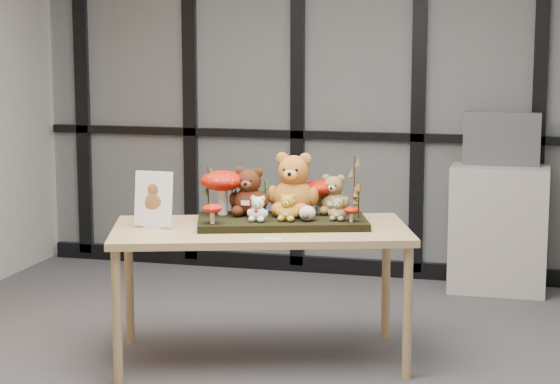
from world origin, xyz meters
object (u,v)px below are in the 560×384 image
(plush_cream_hedgehog, at_px, (307,212))
(monitor, at_px, (502,139))
(cabinet, at_px, (498,229))
(mushroom_front_right, at_px, (351,214))
(bear_tan_back, at_px, (333,192))
(mushroom_front_left, at_px, (212,213))
(bear_small_yellow, at_px, (287,206))
(mushroom_back_right, at_px, (319,195))
(display_table, at_px, (261,239))
(bear_brown_medium, at_px, (249,189))
(sign_holder, at_px, (153,202))
(bear_beige_small, at_px, (338,208))
(bear_pooh_yellow, at_px, (294,181))
(mushroom_back_left, at_px, (223,190))
(bear_white_bow, at_px, (258,207))
(diorama_tray, at_px, (282,221))

(plush_cream_hedgehog, xyz_separation_m, monitor, (0.94, 1.87, 0.24))
(cabinet, bearing_deg, mushroom_front_right, -111.29)
(bear_tan_back, bearing_deg, mushroom_front_left, -159.09)
(bear_small_yellow, height_order, mushroom_back_right, mushroom_back_right)
(display_table, height_order, bear_small_yellow, bear_small_yellow)
(bear_brown_medium, distance_m, sign_holder, 0.54)
(bear_small_yellow, distance_m, mushroom_front_left, 0.41)
(bear_beige_small, bearing_deg, mushroom_front_left, -175.10)
(bear_beige_small, height_order, mushroom_front_left, bear_beige_small)
(mushroom_back_right, bearing_deg, cabinet, 59.77)
(mushroom_front_left, height_order, sign_holder, sign_holder)
(sign_holder, bearing_deg, bear_pooh_yellow, 30.11)
(bear_brown_medium, xyz_separation_m, mushroom_front_right, (0.59, -0.06, -0.10))
(mushroom_back_left, xyz_separation_m, monitor, (1.45, 1.80, 0.14))
(bear_pooh_yellow, relative_size, bear_beige_small, 2.73)
(bear_pooh_yellow, relative_size, bear_small_yellow, 2.36)
(bear_white_bow, bearing_deg, bear_tan_back, 25.13)
(bear_small_yellow, relative_size, plush_cream_hedgehog, 1.79)
(bear_pooh_yellow, xyz_separation_m, bear_brown_medium, (-0.24, -0.08, -0.04))
(bear_pooh_yellow, height_order, cabinet, bear_pooh_yellow)
(sign_holder, bearing_deg, bear_tan_back, 28.52)
(mushroom_back_left, distance_m, mushroom_front_left, 0.29)
(mushroom_front_right, bearing_deg, monitor, 68.90)
(mushroom_back_left, xyz_separation_m, mushroom_front_left, (0.03, -0.28, -0.08))
(diorama_tray, bearing_deg, display_table, -153.43)
(mushroom_back_right, relative_size, sign_holder, 0.68)
(sign_holder, bearing_deg, bear_small_yellow, 16.35)
(monitor, bearing_deg, cabinet, -90.00)
(bear_white_bow, bearing_deg, plush_cream_hedgehog, -0.36)
(bear_brown_medium, xyz_separation_m, bear_beige_small, (0.51, -0.03, -0.08))
(bear_brown_medium, relative_size, bear_white_bow, 1.93)
(bear_small_yellow, relative_size, bear_beige_small, 1.16)
(mushroom_front_right, bearing_deg, bear_small_yellow, -170.68)
(mushroom_back_left, relative_size, sign_holder, 0.89)
(bear_pooh_yellow, bearing_deg, monitor, 40.08)
(sign_holder, bearing_deg, cabinet, 51.48)
(display_table, xyz_separation_m, mushroom_front_left, (-0.22, -0.17, 0.16))
(mushroom_front_right, xyz_separation_m, monitor, (0.71, 1.84, 0.24))
(bear_white_bow, xyz_separation_m, bear_beige_small, (0.41, 0.14, -0.01))
(diorama_tray, bearing_deg, bear_beige_small, -17.09)
(mushroom_back_right, bearing_deg, diorama_tray, -130.46)
(bear_tan_back, xyz_separation_m, cabinet, (0.85, 1.60, -0.47))
(bear_beige_small, height_order, mushroom_back_left, mushroom_back_left)
(mushroom_back_left, xyz_separation_m, cabinet, (1.45, 1.78, -0.49))
(mushroom_front_left, bearing_deg, bear_brown_medium, 68.12)
(mushroom_front_left, bearing_deg, monitor, 55.69)
(mushroom_back_left, bearing_deg, bear_brown_medium, 7.24)
(display_table, relative_size, monitor, 3.38)
(bear_brown_medium, relative_size, bear_beige_small, 2.11)
(plush_cream_hedgehog, relative_size, mushroom_front_right, 1.01)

